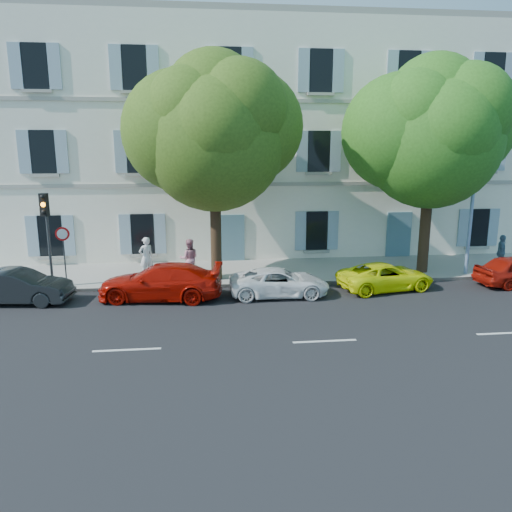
{
  "coord_description": "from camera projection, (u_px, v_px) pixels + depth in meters",
  "views": [
    {
      "loc": [
        -3.73,
        -18.15,
        5.99
      ],
      "look_at": [
        -1.47,
        2.0,
        1.4
      ],
      "focal_mm": 35.0,
      "sensor_mm": 36.0,
      "label": 1
    }
  ],
  "objects": [
    {
      "name": "tree_left",
      "position": [
        214.0,
        140.0,
        20.69
      ],
      "size": [
        6.01,
        6.01,
        9.31
      ],
      "color": "#3A2819",
      "rests_on": "sidewalk"
    },
    {
      "name": "tree_right",
      "position": [
        432.0,
        140.0,
        21.96
      ],
      "size": [
        6.04,
        6.04,
        9.31
      ],
      "color": "#3A2819",
      "rests_on": "sidewalk"
    },
    {
      "name": "car_dark_sedan",
      "position": [
        18.0,
        287.0,
        18.99
      ],
      "size": [
        4.1,
        1.82,
        1.31
      ],
      "primitive_type": "imported",
      "rotation": [
        0.0,
        0.0,
        1.46
      ],
      "color": "black",
      "rests_on": "ground"
    },
    {
      "name": "pedestrian_b",
      "position": [
        189.0,
        259.0,
        21.96
      ],
      "size": [
        0.87,
        0.69,
        1.76
      ],
      "primitive_type": "imported",
      "rotation": [
        0.0,
        0.0,
        3.17
      ],
      "color": "#C67E8E",
      "rests_on": "sidewalk"
    },
    {
      "name": "kerb",
      "position": [
        289.0,
        284.0,
        21.51
      ],
      "size": [
        36.0,
        0.16,
        0.16
      ],
      "primitive_type": "cube",
      "color": "#9E998E",
      "rests_on": "ground"
    },
    {
      "name": "building",
      "position": [
        266.0,
        143.0,
        27.88
      ],
      "size": [
        28.0,
        7.0,
        12.0
      ],
      "primitive_type": "cube",
      "color": "white",
      "rests_on": "ground"
    },
    {
      "name": "pedestrian_c",
      "position": [
        501.0,
        252.0,
        23.38
      ],
      "size": [
        0.74,
        1.06,
        1.68
      ],
      "primitive_type": "imported",
      "rotation": [
        0.0,
        0.0,
        1.2
      ],
      "color": "slate",
      "rests_on": "sidewalk"
    },
    {
      "name": "street_lamp",
      "position": [
        477.0,
        176.0,
        21.81
      ],
      "size": [
        0.26,
        1.66,
        7.83
      ],
      "color": "#7293BF",
      "rests_on": "sidewalk"
    },
    {
      "name": "sidewalk",
      "position": [
        281.0,
        271.0,
        23.62
      ],
      "size": [
        36.0,
        4.5,
        0.15
      ],
      "primitive_type": "cube",
      "color": "#A09E96",
      "rests_on": "ground"
    },
    {
      "name": "road_sign",
      "position": [
        63.0,
        244.0,
        20.61
      ],
      "size": [
        0.57,
        0.08,
        2.49
      ],
      "color": "#383A3D",
      "rests_on": "sidewalk"
    },
    {
      "name": "car_red_coupe",
      "position": [
        160.0,
        282.0,
        19.51
      ],
      "size": [
        5.01,
        2.55,
        1.39
      ],
      "primitive_type": "imported",
      "rotation": [
        0.0,
        0.0,
        4.58
      ],
      "color": "#A90E04",
      "rests_on": "ground"
    },
    {
      "name": "car_white_coupe",
      "position": [
        279.0,
        282.0,
        19.96
      ],
      "size": [
        4.03,
        1.91,
        1.11
      ],
      "primitive_type": "imported",
      "rotation": [
        0.0,
        0.0,
        1.55
      ],
      "color": "white",
      "rests_on": "ground"
    },
    {
      "name": "ground",
      "position": [
        299.0,
        302.0,
        19.32
      ],
      "size": [
        90.0,
        90.0,
        0.0
      ],
      "primitive_type": "plane",
      "color": "black"
    },
    {
      "name": "car_yellow_supercar",
      "position": [
        386.0,
        276.0,
        20.83
      ],
      "size": [
        4.32,
        2.6,
        1.12
      ],
      "primitive_type": "imported",
      "rotation": [
        0.0,
        0.0,
        1.76
      ],
      "color": "#F4FC0A",
      "rests_on": "ground"
    },
    {
      "name": "pedestrian_a",
      "position": [
        146.0,
        257.0,
        22.02
      ],
      "size": [
        0.8,
        0.72,
        1.83
      ],
      "primitive_type": "imported",
      "rotation": [
        0.0,
        0.0,
        3.68
      ],
      "color": "silver",
      "rests_on": "sidewalk"
    },
    {
      "name": "traffic_light",
      "position": [
        46.0,
        220.0,
        20.08
      ],
      "size": [
        0.35,
        0.44,
        3.9
      ],
      "color": "#383A3D",
      "rests_on": "sidewalk"
    }
  ]
}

